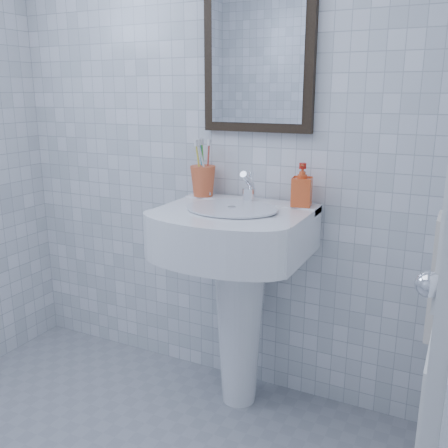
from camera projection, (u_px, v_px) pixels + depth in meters
The scene contains 7 objects.
wall_back at pixel (212, 128), 2.31m from camera, with size 2.20×0.02×2.50m, color white.
washbasin at pixel (237, 274), 2.18m from camera, with size 0.62×0.45×0.95m.
faucet at pixel (249, 189), 2.19m from camera, with size 0.06×0.12×0.14m.
toothbrush_cup at pixel (203, 181), 2.29m from camera, with size 0.12×0.12×0.14m, color #D9592F, non-canonical shape.
soap_dispenser at pixel (302, 185), 2.08m from camera, with size 0.08×0.08×0.18m, color red.
wall_mirror at pixel (258, 58), 2.11m from camera, with size 0.50×0.04×0.62m.
hand_towel at pixel (437, 276), 1.51m from camera, with size 0.03×0.16×0.38m, color beige.
Camera 1 is at (1.09, -0.88, 1.41)m, focal length 40.00 mm.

